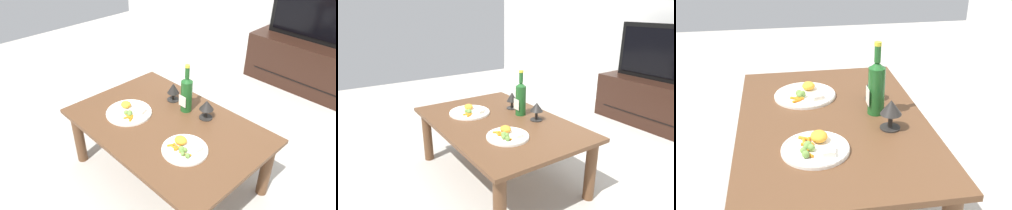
# 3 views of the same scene
# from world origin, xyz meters

# --- Properties ---
(ground_plane) EXTENTS (6.40, 6.40, 0.00)m
(ground_plane) POSITION_xyz_m (0.00, 0.00, 0.00)
(ground_plane) COLOR #B7B2A8
(dining_table) EXTENTS (1.19, 0.80, 0.43)m
(dining_table) POSITION_xyz_m (0.00, 0.00, 0.36)
(dining_table) COLOR brown
(dining_table) RESTS_ON ground_plane
(tv_stand) EXTENTS (1.17, 0.47, 0.46)m
(tv_stand) POSITION_xyz_m (0.07, 1.86, 0.23)
(tv_stand) COLOR black
(tv_stand) RESTS_ON ground_plane
(tv_screen) EXTENTS (0.99, 0.05, 0.55)m
(tv_screen) POSITION_xyz_m (0.07, 1.85, 0.74)
(tv_screen) COLOR black
(tv_screen) RESTS_ON tv_stand
(wine_bottle) EXTENTS (0.07, 0.08, 0.33)m
(wine_bottle) POSITION_xyz_m (-0.02, 0.20, 0.56)
(wine_bottle) COLOR #1E5923
(wine_bottle) RESTS_ON dining_table
(goblet_left) EXTENTS (0.08, 0.08, 0.13)m
(goblet_left) POSITION_xyz_m (-0.17, 0.22, 0.51)
(goblet_left) COLOR black
(goblet_left) RESTS_ON dining_table
(goblet_right) EXTENTS (0.09, 0.09, 0.13)m
(goblet_right) POSITION_xyz_m (0.12, 0.22, 0.52)
(goblet_right) COLOR black
(goblet_right) RESTS_ON dining_table
(dinner_plate_left) EXTENTS (0.29, 0.29, 0.05)m
(dinner_plate_left) POSITION_xyz_m (-0.25, -0.10, 0.44)
(dinner_plate_left) COLOR white
(dinner_plate_left) RESTS_ON dining_table
(dinner_plate_right) EXTENTS (0.26, 0.26, 0.05)m
(dinner_plate_right) POSITION_xyz_m (0.25, -0.10, 0.44)
(dinner_plate_right) COLOR white
(dinner_plate_right) RESTS_ON dining_table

